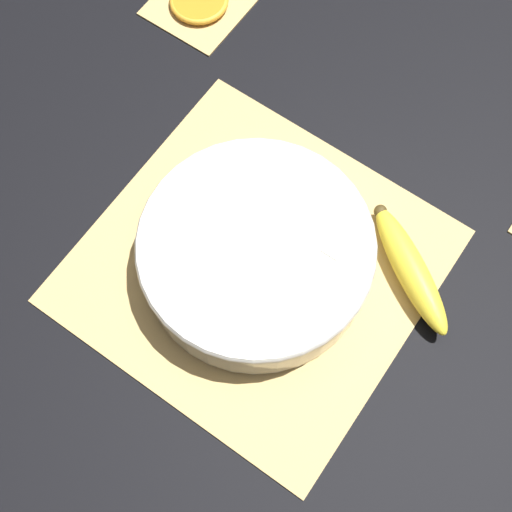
% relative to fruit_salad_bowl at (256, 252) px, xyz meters
% --- Properties ---
extents(ground_plane, '(6.00, 6.00, 0.00)m').
position_rel_fruit_salad_bowl_xyz_m(ground_plane, '(-0.00, 0.00, -0.05)').
color(ground_plane, black).
extents(bamboo_mat_center, '(0.40, 0.41, 0.01)m').
position_rel_fruit_salad_bowl_xyz_m(bamboo_mat_center, '(-0.00, 0.00, -0.04)').
color(bamboo_mat_center, tan).
rests_on(bamboo_mat_center, ground_plane).
extents(coaster_mat_near_left, '(0.13, 0.13, 0.01)m').
position_rel_fruit_salad_bowl_xyz_m(coaster_mat_near_left, '(-0.29, -0.31, -0.04)').
color(coaster_mat_near_left, tan).
rests_on(coaster_mat_near_left, ground_plane).
extents(fruit_salad_bowl, '(0.29, 0.29, 0.08)m').
position_rel_fruit_salad_bowl_xyz_m(fruit_salad_bowl, '(0.00, 0.00, 0.00)').
color(fruit_salad_bowl, silver).
rests_on(fruit_salad_bowl, bamboo_mat_center).
extents(whole_banana, '(0.13, 0.17, 0.04)m').
position_rel_fruit_salad_bowl_xyz_m(whole_banana, '(-0.10, 0.16, -0.02)').
color(whole_banana, yellow).
rests_on(whole_banana, bamboo_mat_center).
extents(orange_slice_whole, '(0.09, 0.09, 0.01)m').
position_rel_fruit_salad_bowl_xyz_m(orange_slice_whole, '(-0.29, -0.31, -0.04)').
color(orange_slice_whole, orange).
rests_on(orange_slice_whole, coaster_mat_near_left).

